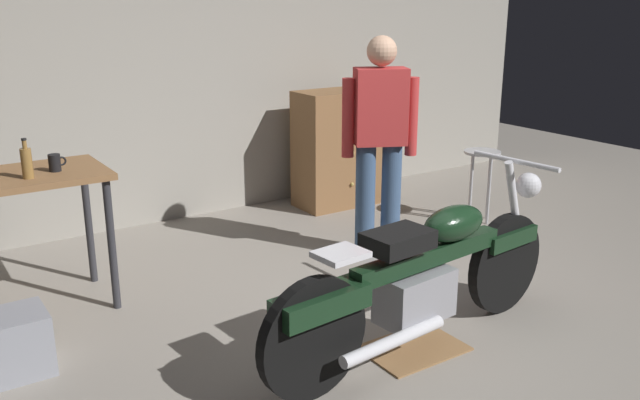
{
  "coord_description": "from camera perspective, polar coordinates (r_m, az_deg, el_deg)",
  "views": [
    {
      "loc": [
        -2.35,
        -2.85,
        1.93
      ],
      "look_at": [
        0.02,
        0.7,
        0.65
      ],
      "focal_mm": 38.09,
      "sensor_mm": 36.0,
      "label": 1
    }
  ],
  "objects": [
    {
      "name": "ground_plane",
      "position": [
        4.17,
        5.25,
        -10.96
      ],
      "size": [
        12.0,
        12.0,
        0.0
      ],
      "primitive_type": "plane",
      "color": "gray"
    },
    {
      "name": "back_wall",
      "position": [
        6.13,
        -11.36,
        12.83
      ],
      "size": [
        8.0,
        0.12,
        3.1
      ],
      "primitive_type": "cube",
      "color": "gray",
      "rests_on": "ground_plane"
    },
    {
      "name": "motorcycle",
      "position": [
        3.84,
        8.76,
        -6.19
      ],
      "size": [
        2.19,
        0.62,
        1.0
      ],
      "rotation": [
        0.0,
        0.0,
        0.1
      ],
      "color": "black",
      "rests_on": "ground_plane"
    },
    {
      "name": "person_standing",
      "position": [
        5.07,
        5.03,
        5.21
      ],
      "size": [
        0.52,
        0.37,
        1.67
      ],
      "rotation": [
        0.0,
        0.0,
        2.68
      ],
      "color": "#3B5479",
      "rests_on": "ground_plane"
    },
    {
      "name": "shop_stool",
      "position": [
        6.14,
        13.4,
        2.74
      ],
      "size": [
        0.32,
        0.32,
        0.64
      ],
      "color": "#B2B2B7",
      "rests_on": "ground_plane"
    },
    {
      "name": "wooden_dresser",
      "position": [
        6.46,
        1.53,
        4.35
      ],
      "size": [
        0.8,
        0.47,
        1.1
      ],
      "color": "brown",
      "rests_on": "ground_plane"
    },
    {
      "name": "drip_tray",
      "position": [
        4.0,
        7.86,
        -12.23
      ],
      "size": [
        0.56,
        0.4,
        0.01
      ],
      "primitive_type": "cube",
      "color": "olive",
      "rests_on": "ground_plane"
    },
    {
      "name": "storage_bin",
      "position": [
        4.01,
        -24.95,
        -11.06
      ],
      "size": [
        0.44,
        0.32,
        0.34
      ],
      "primitive_type": "cube",
      "color": "gray",
      "rests_on": "ground_plane"
    },
    {
      "name": "mug_black_matte",
      "position": [
        4.48,
        -21.37,
        2.94
      ],
      "size": [
        0.11,
        0.07,
        0.11
      ],
      "color": "black",
      "rests_on": "workbench"
    },
    {
      "name": "bottle",
      "position": [
        4.35,
        -23.42,
        2.92
      ],
      "size": [
        0.06,
        0.06,
        0.24
      ],
      "color": "olive",
      "rests_on": "workbench"
    }
  ]
}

